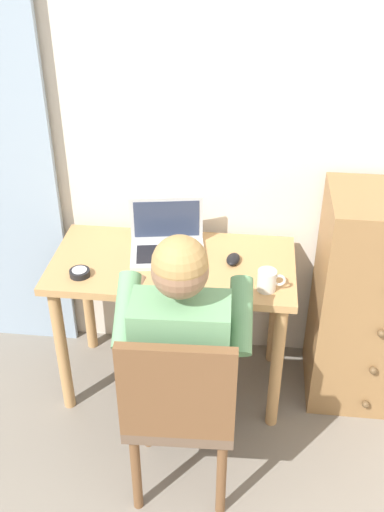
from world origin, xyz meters
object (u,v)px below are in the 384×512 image
at_px(desk, 173,284).
at_px(person_seated, 184,338).
at_px(dresser, 374,301).
at_px(chair, 180,406).
at_px(desk_clock, 80,273).
at_px(coffee_mug, 267,280).
at_px(computer_mouse, 233,259).
at_px(laptop, 167,242).

distance_m(desk, person_seated, 0.48).
height_order(dresser, chair, dresser).
bearing_deg(dresser, desk_clock, -170.20).
distance_m(chair, coffee_mug, 0.63).
xyz_separation_m(chair, computer_mouse, (0.16, 0.67, 0.25)).
height_order(desk_clock, coffee_mug, coffee_mug).
bearing_deg(desk_clock, desk, 22.18).
height_order(laptop, desk_clock, laptop).
height_order(desk, dresser, dresser).
xyz_separation_m(desk_clock, coffee_mug, (0.82, -0.01, 0.03)).
relative_size(person_seated, coffee_mug, 10.10).
relative_size(desk, desk_clock, 12.34).
relative_size(desk_clock, coffee_mug, 0.75).
relative_size(laptop, computer_mouse, 3.77).
relative_size(computer_mouse, desk_clock, 1.11).
xyz_separation_m(laptop, computer_mouse, (0.31, -0.06, -0.04)).
relative_size(desk, coffee_mug, 9.26).
bearing_deg(coffee_mug, person_seated, -137.98).
bearing_deg(desk, laptop, 112.75).
bearing_deg(computer_mouse, dresser, 12.73).
xyz_separation_m(desk, coffee_mug, (0.43, -0.17, 0.17)).
bearing_deg(dresser, laptop, 179.06).
bearing_deg(person_seated, coffee_mug, 42.02).
xyz_separation_m(laptop, coffee_mug, (0.46, -0.26, -0.00)).
bearing_deg(laptop, computer_mouse, -11.04).
height_order(person_seated, coffee_mug, person_seated).
bearing_deg(desk_clock, coffee_mug, -0.96).
relative_size(dresser, desk_clock, 12.09).
bearing_deg(chair, desk_clock, 136.02).
distance_m(chair, desk_clock, 0.74).
distance_m(person_seated, laptop, 0.58).
distance_m(person_seated, desk_clock, 0.58).
relative_size(person_seated, computer_mouse, 12.12).
xyz_separation_m(dresser, desk_clock, (-1.33, -0.23, 0.21)).
bearing_deg(chair, laptop, 101.66).
xyz_separation_m(dresser, person_seated, (-0.83, -0.53, 0.14)).
distance_m(desk, desk_clock, 0.44).
bearing_deg(desk_clock, chair, -43.98).
bearing_deg(coffee_mug, computer_mouse, 127.77).
relative_size(dresser, computer_mouse, 10.88).
bearing_deg(desk, person_seated, -76.86).
bearing_deg(coffee_mug, desk_clock, 179.04).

